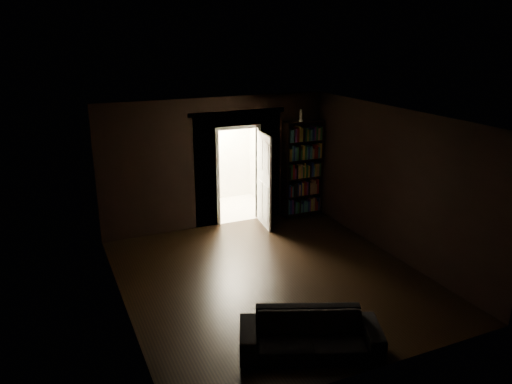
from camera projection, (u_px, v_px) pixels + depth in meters
ground at (272, 278)px, 8.67m from camera, size 5.50×5.50×0.00m
room_walls at (247, 170)px, 9.08m from camera, size 5.02×5.61×2.84m
kitchen_alcove at (221, 158)px, 11.86m from camera, size 2.20×1.80×2.60m
sofa at (310, 328)px, 6.56m from camera, size 2.03×1.46×0.72m
bookshelf at (302, 169)px, 11.36m from camera, size 0.94×0.46×2.20m
refrigerator at (195, 175)px, 11.88m from camera, size 0.88×0.84×1.65m
door at (264, 180)px, 10.72m from camera, size 0.15×0.85×2.05m
figurine at (301, 115)px, 10.87m from camera, size 0.11×0.11×0.27m
bottles at (197, 135)px, 11.59m from camera, size 0.66×0.18×0.27m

